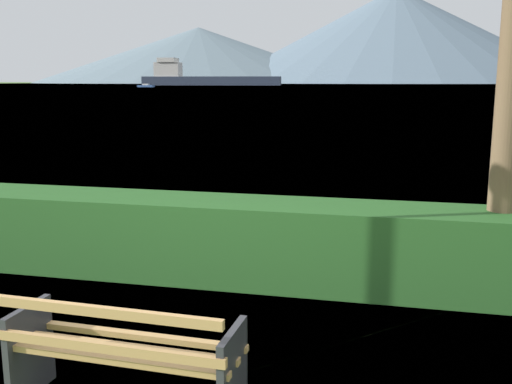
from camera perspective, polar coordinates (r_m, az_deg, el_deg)
water_surface at (r=313.35m, az=13.02°, el=10.10°), size 620.00×620.00×0.00m
park_bench at (r=4.23m, az=-12.81°, el=-15.18°), size 1.64×0.63×0.87m
hedge_row at (r=6.73m, az=-2.17°, el=-4.70°), size 9.65×0.89×0.92m
cargo_ship_large at (r=283.78m, az=-5.37°, el=11.01°), size 66.03×17.57×12.78m
fishing_boat_near at (r=208.92m, az=-10.66°, el=10.10°), size 5.65×2.13×1.16m
distant_hills at (r=573.98m, az=17.36°, el=13.59°), size 762.26×349.90×85.69m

